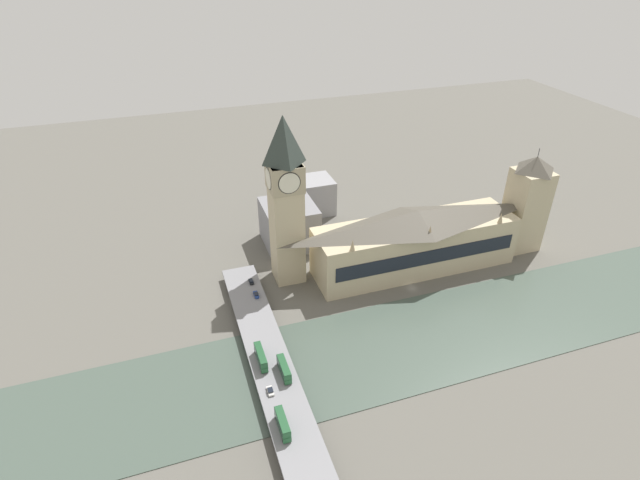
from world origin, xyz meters
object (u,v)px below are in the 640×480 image
(road_bridge, at_px, (273,369))
(car_southbound_lead, at_px, (251,281))
(victoria_tower, at_px, (526,203))
(double_decker_bus_rear, at_px, (284,369))
(clock_tower, at_px, (286,199))
(car_northbound_mid, at_px, (270,391))
(double_decker_bus_lead, at_px, (261,357))
(double_decker_bus_mid, at_px, (283,424))
(car_northbound_lead, at_px, (256,295))
(parliament_hall, at_px, (415,240))

(road_bridge, xyz_separation_m, car_southbound_lead, (51.72, -3.40, 1.59))
(victoria_tower, relative_size, road_bridge, 0.40)
(double_decker_bus_rear, xyz_separation_m, car_southbound_lead, (56.23, -0.30, -1.89))
(clock_tower, distance_m, car_northbound_mid, 80.23)
(clock_tower, bearing_deg, car_southbound_lead, 104.94)
(victoria_tower, relative_size, double_decker_bus_lead, 4.37)
(double_decker_bus_mid, distance_m, car_northbound_lead, 68.60)
(double_decker_bus_mid, bearing_deg, clock_tower, -16.81)
(car_northbound_lead, xyz_separation_m, car_northbound_mid, (-52.70, 6.90, 0.01))
(victoria_tower, relative_size, car_northbound_lead, 11.12)
(road_bridge, distance_m, double_decker_bus_mid, 26.90)
(road_bridge, bearing_deg, car_southbound_lead, -3.77)
(parliament_hall, distance_m, clock_tower, 64.06)
(car_southbound_lead, bearing_deg, car_northbound_mid, 173.75)
(victoria_tower, distance_m, car_northbound_lead, 136.64)
(parliament_hall, distance_m, double_decker_bus_rear, 91.78)
(parliament_hall, bearing_deg, victoria_tower, -89.95)
(victoria_tower, bearing_deg, car_southbound_lead, 87.45)
(car_southbound_lead, bearing_deg, road_bridge, 176.23)
(double_decker_bus_rear, bearing_deg, double_decker_bus_lead, 38.20)
(parliament_hall, bearing_deg, car_northbound_mid, 124.27)
(road_bridge, distance_m, double_decker_bus_lead, 6.00)
(double_decker_bus_rear, bearing_deg, victoria_tower, -69.68)
(car_northbound_lead, bearing_deg, road_bridge, 175.29)
(parliament_hall, xyz_separation_m, car_southbound_lead, (6.07, 76.14, -9.85))
(clock_tower, relative_size, car_northbound_mid, 18.20)
(road_bridge, bearing_deg, double_decker_bus_rear, -145.48)
(parliament_hall, height_order, car_northbound_lead, parliament_hall)
(victoria_tower, bearing_deg, parliament_hall, 90.05)
(double_decker_bus_lead, xyz_separation_m, double_decker_bus_rear, (-8.04, -6.33, -0.13))
(double_decker_bus_mid, height_order, car_northbound_mid, double_decker_bus_mid)
(double_decker_bus_rear, bearing_deg, parliament_hall, -56.73)
(double_decker_bus_mid, xyz_separation_m, car_southbound_lead, (78.16, -6.73, -2.08))
(victoria_tower, distance_m, car_northbound_mid, 154.18)
(double_decker_bus_lead, bearing_deg, car_northbound_lead, -9.90)
(parliament_hall, xyz_separation_m, clock_tower, (10.97, 57.78, 25.40))
(parliament_hall, relative_size, car_northbound_mid, 22.61)
(victoria_tower, height_order, road_bridge, victoria_tower)
(double_decker_bus_lead, height_order, double_decker_bus_rear, double_decker_bus_lead)
(clock_tower, height_order, car_southbound_lead, clock_tower)
(victoria_tower, relative_size, car_southbound_lead, 12.00)
(parliament_hall, relative_size, car_northbound_lead, 20.21)
(victoria_tower, xyz_separation_m, double_decker_bus_mid, (-72.14, 142.04, -16.82))
(victoria_tower, bearing_deg, road_bridge, 108.24)
(double_decker_bus_lead, bearing_deg, clock_tower, -25.22)
(car_northbound_mid, bearing_deg, victoria_tower, -68.29)
(double_decker_bus_lead, bearing_deg, double_decker_bus_rear, -141.80)
(car_northbound_mid, relative_size, car_southbound_lead, 0.96)
(clock_tower, distance_m, car_southbound_lead, 40.05)
(clock_tower, bearing_deg, double_decker_bus_rear, 163.02)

